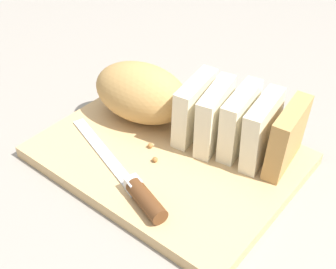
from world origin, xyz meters
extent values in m
plane|color=gray|center=(0.00, 0.00, 0.00)|extent=(3.00, 3.00, 0.00)
cube|color=tan|center=(0.00, 0.00, 0.01)|extent=(0.37, 0.29, 0.02)
ellipsoid|color=tan|center=(-0.08, 0.04, 0.07)|extent=(0.17, 0.12, 0.09)
cube|color=beige|center=(0.01, 0.06, 0.07)|extent=(0.04, 0.10, 0.09)
cube|color=beige|center=(0.04, 0.06, 0.07)|extent=(0.04, 0.10, 0.09)
cube|color=beige|center=(0.08, 0.07, 0.07)|extent=(0.04, 0.10, 0.09)
cube|color=beige|center=(0.11, 0.07, 0.07)|extent=(0.04, 0.10, 0.09)
cube|color=tan|center=(0.15, 0.08, 0.07)|extent=(0.04, 0.10, 0.09)
cube|color=silver|center=(-0.07, -0.06, 0.02)|extent=(0.18, 0.08, 0.00)
cylinder|color=#593319|center=(0.05, -0.11, 0.03)|extent=(0.07, 0.05, 0.02)
cube|color=silver|center=(0.01, -0.09, 0.03)|extent=(0.03, 0.02, 0.02)
sphere|color=#996633|center=(0.00, -0.03, 0.02)|extent=(0.01, 0.01, 0.01)
sphere|color=#996633|center=(-0.03, -0.01, 0.02)|extent=(0.01, 0.01, 0.01)
sphere|color=#996633|center=(0.02, 0.05, 0.02)|extent=(0.01, 0.01, 0.01)
camera|label=1|loc=(0.30, -0.40, 0.44)|focal=47.87mm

